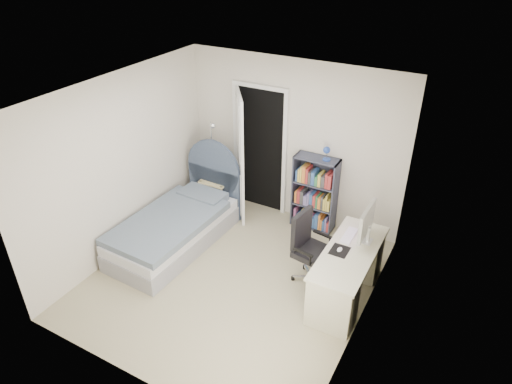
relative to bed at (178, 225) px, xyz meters
The scene contains 8 objects.
room_shell 1.51m from the bed, 15.79° to the right, with size 3.50×3.70×2.60m.
door 1.52m from the bed, 69.81° to the left, with size 0.92×0.69×2.06m.
bed is the anchor object (origin of this frame).
nightstand 1.06m from the bed, 89.82° to the left, with size 0.44×0.44×0.64m.
floor_lamp 1.04m from the bed, 90.10° to the left, with size 0.22×0.22×1.54m.
bookcase 2.07m from the bed, 40.32° to the left, with size 0.65×0.28×1.39m.
desk 2.54m from the bed, ahead, with size 0.57×1.44×1.18m.
office_chair 1.99m from the bed, ahead, with size 0.53×0.54×0.99m.
Camera 1 is at (2.51, -3.92, 4.05)m, focal length 32.00 mm.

